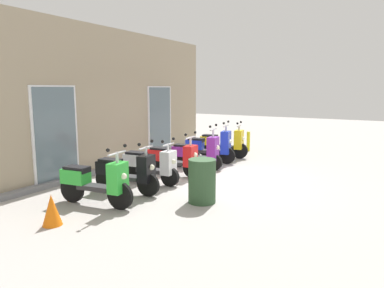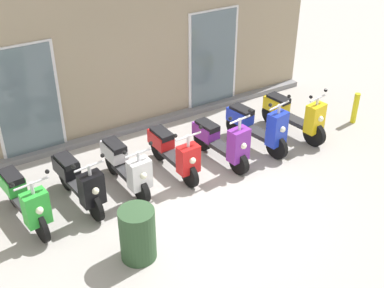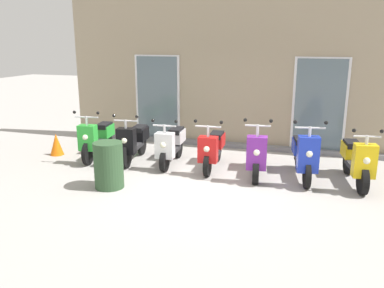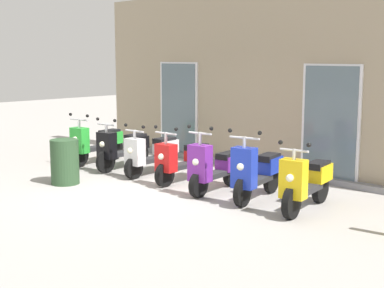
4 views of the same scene
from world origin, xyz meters
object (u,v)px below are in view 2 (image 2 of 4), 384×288
scooter_red (174,152)px  curb_bollard (355,108)px  scooter_yellow (294,115)px  scooter_black (79,181)px  scooter_purple (222,141)px  scooter_green (24,198)px  scooter_white (126,166)px  trash_bin (138,234)px  scooter_blue (258,126)px

scooter_red → curb_bollard: scooter_red is taller
scooter_yellow → curb_bollard: scooter_yellow is taller
scooter_black → scooter_purple: size_ratio=1.03×
scooter_red → scooter_purple: size_ratio=1.01×
scooter_green → scooter_purple: (3.72, -0.11, -0.03)m
scooter_red → curb_bollard: (4.35, -0.34, -0.10)m
scooter_green → curb_bollard: (7.10, -0.29, -0.14)m
scooter_white → scooter_green: bearing=-177.9°
trash_bin → scooter_green: bearing=126.5°
scooter_yellow → curb_bollard: 1.54m
scooter_green → trash_bin: size_ratio=1.89×
scooter_white → curb_bollard: bearing=-3.8°
scooter_black → scooter_blue: (3.70, -0.08, 0.02)m
scooter_green → scooter_white: scooter_green is taller
scooter_blue → scooter_purple: bearing=-176.4°
scooter_black → trash_bin: 1.69m
scooter_red → scooter_yellow: scooter_yellow is taller
scooter_purple → trash_bin: 2.94m
scooter_black → scooter_blue: bearing=-1.2°
scooter_green → scooter_white: 1.81m
scooter_yellow → scooter_white: bearing=178.7°
trash_bin → scooter_black: bearing=100.0°
scooter_green → scooter_white: (1.81, 0.07, -0.03)m
trash_bin → curb_bollard: (5.89, 1.35, -0.08)m
scooter_red → scooter_yellow: 2.84m
scooter_green → scooter_red: 2.76m
scooter_white → scooter_purple: (1.91, -0.17, -0.00)m
scooter_black → scooter_white: size_ratio=1.04×
scooter_black → scooter_yellow: bearing=-0.6°
scooter_blue → scooter_yellow: 0.97m
scooter_green → scooter_black: scooter_green is taller
scooter_black → curb_bollard: bearing=-2.9°
scooter_purple → curb_bollard: scooter_purple is taller
scooter_yellow → scooter_black: bearing=179.4°
scooter_white → scooter_yellow: 3.78m
scooter_blue → scooter_yellow: size_ratio=0.96×
curb_bollard → scooter_black: bearing=177.1°
scooter_white → trash_bin: scooter_white is taller
scooter_white → scooter_black: bearing=-177.5°
scooter_purple → scooter_yellow: size_ratio=0.92×
curb_bollard → scooter_green: bearing=177.7°
scooter_black → trash_bin: size_ratio=1.81×
scooter_black → scooter_red: scooter_black is taller
scooter_yellow → curb_bollard: bearing=-10.0°
scooter_black → scooter_red: size_ratio=1.02×
scooter_white → curb_bollard: 5.31m
trash_bin → scooter_blue: bearing=24.9°
scooter_green → scooter_black: size_ratio=1.04×
scooter_white → trash_bin: 1.80m
scooter_yellow → trash_bin: 4.67m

